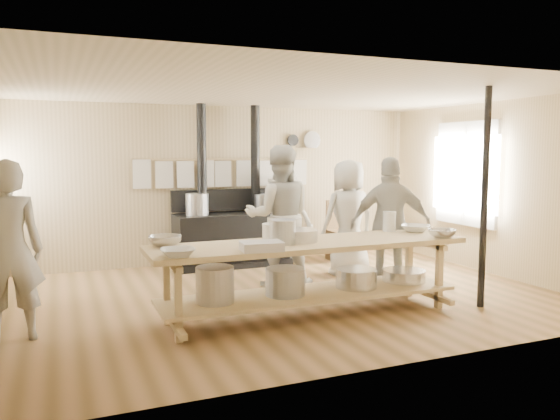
{
  "coord_description": "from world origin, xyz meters",
  "views": [
    {
      "loc": [
        -2.59,
        -6.34,
        1.84
      ],
      "look_at": [
        0.09,
        0.2,
        1.09
      ],
      "focal_mm": 35.0,
      "sensor_mm": 36.0,
      "label": 1
    }
  ],
  "objects_px": {
    "cook_right": "(391,225)",
    "stove": "(230,233)",
    "roasting_pan": "(262,246)",
    "prep_table": "(309,271)",
    "cook_left": "(279,216)",
    "cook_far_left": "(8,251)",
    "chair": "(343,243)",
    "cook_center": "(348,218)",
    "cook_by_window": "(285,216)"
  },
  "relations": [
    {
      "from": "prep_table",
      "to": "cook_left",
      "type": "distance_m",
      "value": 1.49
    },
    {
      "from": "cook_right",
      "to": "cook_center",
      "type": "bearing_deg",
      "value": -63.4
    },
    {
      "from": "cook_far_left",
      "to": "cook_by_window",
      "type": "xyz_separation_m",
      "value": [
        3.94,
        2.48,
        -0.1
      ]
    },
    {
      "from": "cook_far_left",
      "to": "roasting_pan",
      "type": "distance_m",
      "value": 2.46
    },
    {
      "from": "stove",
      "to": "roasting_pan",
      "type": "height_order",
      "value": "stove"
    },
    {
      "from": "cook_far_left",
      "to": "cook_center",
      "type": "xyz_separation_m",
      "value": [
        4.48,
        1.3,
        -0.02
      ]
    },
    {
      "from": "cook_left",
      "to": "cook_by_window",
      "type": "bearing_deg",
      "value": -97.7
    },
    {
      "from": "chair",
      "to": "cook_right",
      "type": "bearing_deg",
      "value": -100.1
    },
    {
      "from": "roasting_pan",
      "to": "cook_by_window",
      "type": "bearing_deg",
      "value": 63.5
    },
    {
      "from": "prep_table",
      "to": "cook_far_left",
      "type": "relative_size",
      "value": 2.02
    },
    {
      "from": "prep_table",
      "to": "cook_far_left",
      "type": "xyz_separation_m",
      "value": [
        -3.04,
        0.37,
        0.37
      ]
    },
    {
      "from": "cook_left",
      "to": "roasting_pan",
      "type": "height_order",
      "value": "cook_left"
    },
    {
      "from": "prep_table",
      "to": "chair",
      "type": "relative_size",
      "value": 3.53
    },
    {
      "from": "prep_table",
      "to": "cook_far_left",
      "type": "distance_m",
      "value": 3.09
    },
    {
      "from": "cook_center",
      "to": "cook_right",
      "type": "relative_size",
      "value": 0.97
    },
    {
      "from": "prep_table",
      "to": "cook_right",
      "type": "height_order",
      "value": "cook_right"
    },
    {
      "from": "prep_table",
      "to": "roasting_pan",
      "type": "height_order",
      "value": "roasting_pan"
    },
    {
      "from": "cook_right",
      "to": "stove",
      "type": "bearing_deg",
      "value": -33.82
    },
    {
      "from": "cook_by_window",
      "to": "roasting_pan",
      "type": "bearing_deg",
      "value": -75.82
    },
    {
      "from": "stove",
      "to": "cook_left",
      "type": "height_order",
      "value": "stove"
    },
    {
      "from": "prep_table",
      "to": "chair",
      "type": "height_order",
      "value": "chair"
    },
    {
      "from": "prep_table",
      "to": "roasting_pan",
      "type": "relative_size",
      "value": 8.63
    },
    {
      "from": "prep_table",
      "to": "roasting_pan",
      "type": "distance_m",
      "value": 0.85
    },
    {
      "from": "stove",
      "to": "prep_table",
      "type": "bearing_deg",
      "value": -90.04
    },
    {
      "from": "cook_left",
      "to": "cook_right",
      "type": "xyz_separation_m",
      "value": [
        1.25,
        -0.81,
        -0.08
      ]
    },
    {
      "from": "cook_far_left",
      "to": "cook_center",
      "type": "bearing_deg",
      "value": -169.04
    },
    {
      "from": "prep_table",
      "to": "cook_center",
      "type": "xyz_separation_m",
      "value": [
        1.44,
        1.67,
        0.35
      ]
    },
    {
      "from": "cook_by_window",
      "to": "prep_table",
      "type": "bearing_deg",
      "value": -66.78
    },
    {
      "from": "prep_table",
      "to": "cook_right",
      "type": "distance_m",
      "value": 1.62
    },
    {
      "from": "roasting_pan",
      "to": "chair",
      "type": "bearing_deg",
      "value": 49.07
    },
    {
      "from": "stove",
      "to": "cook_left",
      "type": "bearing_deg",
      "value": -82.58
    },
    {
      "from": "stove",
      "to": "chair",
      "type": "bearing_deg",
      "value": -10.19
    },
    {
      "from": "cook_far_left",
      "to": "stove",
      "type": "bearing_deg",
      "value": -144.18
    },
    {
      "from": "cook_center",
      "to": "cook_left",
      "type": "bearing_deg",
      "value": 10.68
    },
    {
      "from": "cook_by_window",
      "to": "cook_center",
      "type": "bearing_deg",
      "value": -24.83
    },
    {
      "from": "cook_far_left",
      "to": "chair",
      "type": "distance_m",
      "value": 5.5
    },
    {
      "from": "prep_table",
      "to": "cook_far_left",
      "type": "bearing_deg",
      "value": 173.09
    },
    {
      "from": "stove",
      "to": "cook_right",
      "type": "xyz_separation_m",
      "value": [
        1.46,
        -2.43,
        0.37
      ]
    },
    {
      "from": "roasting_pan",
      "to": "cook_far_left",
      "type": "bearing_deg",
      "value": 163.47
    },
    {
      "from": "prep_table",
      "to": "cook_left",
      "type": "relative_size",
      "value": 1.86
    },
    {
      "from": "cook_far_left",
      "to": "cook_center",
      "type": "height_order",
      "value": "cook_far_left"
    },
    {
      "from": "cook_by_window",
      "to": "stove",
      "type": "bearing_deg",
      "value": -149.93
    },
    {
      "from": "cook_right",
      "to": "chair",
      "type": "relative_size",
      "value": 1.75
    },
    {
      "from": "cook_left",
      "to": "cook_right",
      "type": "relative_size",
      "value": 1.09
    },
    {
      "from": "stove",
      "to": "chair",
      "type": "relative_size",
      "value": 2.55
    },
    {
      "from": "cook_far_left",
      "to": "cook_by_window",
      "type": "bearing_deg",
      "value": -152.99
    },
    {
      "from": "prep_table",
      "to": "cook_left",
      "type": "height_order",
      "value": "cook_left"
    },
    {
      "from": "cook_center",
      "to": "cook_right",
      "type": "xyz_separation_m",
      "value": [
        0.03,
        -1.08,
        0.02
      ]
    },
    {
      "from": "cook_center",
      "to": "cook_right",
      "type": "bearing_deg",
      "value": 90.08
    },
    {
      "from": "stove",
      "to": "roasting_pan",
      "type": "relative_size",
      "value": 6.24
    }
  ]
}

